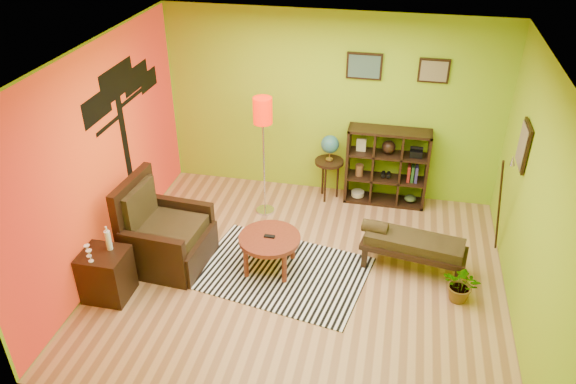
% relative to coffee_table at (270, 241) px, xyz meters
% --- Properties ---
extents(ground, '(5.00, 5.00, 0.00)m').
position_rel_coffee_table_xyz_m(ground, '(0.43, -0.09, -0.41)').
color(ground, tan).
rests_on(ground, ground).
extents(room_shell, '(5.04, 4.54, 2.82)m').
position_rel_coffee_table_xyz_m(room_shell, '(0.34, -0.07, 1.39)').
color(room_shell, '#91C31B').
rests_on(room_shell, ground).
extents(zebra_rug, '(2.32, 1.80, 0.01)m').
position_rel_coffee_table_xyz_m(zebra_rug, '(0.16, -0.07, -0.41)').
color(zebra_rug, white).
rests_on(zebra_rug, ground).
extents(coffee_table, '(0.78, 0.78, 0.50)m').
position_rel_coffee_table_xyz_m(coffee_table, '(0.00, 0.00, 0.00)').
color(coffee_table, maroon).
rests_on(coffee_table, ground).
extents(armchair, '(1.03, 1.04, 1.17)m').
position_rel_coffee_table_xyz_m(armchair, '(-1.37, -0.13, -0.06)').
color(armchair, black).
rests_on(armchair, ground).
extents(side_cabinet, '(0.52, 0.48, 0.94)m').
position_rel_coffee_table_xyz_m(side_cabinet, '(-1.77, -0.91, -0.10)').
color(side_cabinet, black).
rests_on(side_cabinet, ground).
extents(floor_lamp, '(0.27, 0.27, 1.80)m').
position_rel_coffee_table_xyz_m(floor_lamp, '(-0.39, 1.29, 1.04)').
color(floor_lamp, silver).
rests_on(floor_lamp, ground).
extents(globe_table, '(0.43, 0.43, 1.05)m').
position_rel_coffee_table_xyz_m(globe_table, '(0.47, 1.88, 0.38)').
color(globe_table, black).
rests_on(globe_table, ground).
extents(cube_shelf, '(1.20, 0.35, 1.20)m').
position_rel_coffee_table_xyz_m(cube_shelf, '(1.34, 1.94, 0.19)').
color(cube_shelf, black).
rests_on(cube_shelf, ground).
extents(bench, '(1.36, 0.67, 0.60)m').
position_rel_coffee_table_xyz_m(bench, '(1.75, 0.35, -0.03)').
color(bench, black).
rests_on(bench, ground).
extents(potted_plant, '(0.56, 0.59, 0.37)m').
position_rel_coffee_table_xyz_m(potted_plant, '(2.36, -0.13, -0.23)').
color(potted_plant, '#26661E').
rests_on(potted_plant, ground).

